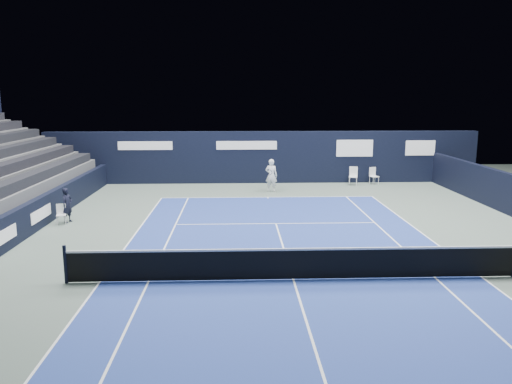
{
  "coord_description": "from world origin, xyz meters",
  "views": [
    {
      "loc": [
        -1.59,
        -13.47,
        5.16
      ],
      "look_at": [
        -0.81,
        6.61,
        1.3
      ],
      "focal_mm": 35.0,
      "sensor_mm": 36.0,
      "label": 1
    }
  ],
  "objects_px": {
    "folding_chair_back_a": "(353,173)",
    "line_judge_chair": "(61,213)",
    "tennis_net": "(294,263)",
    "tennis_player": "(271,175)",
    "folding_chair_back_b": "(373,175)"
  },
  "relations": [
    {
      "from": "folding_chair_back_b",
      "to": "line_judge_chair",
      "type": "relative_size",
      "value": 1.21
    },
    {
      "from": "tennis_player",
      "to": "tennis_net",
      "type": "bearing_deg",
      "value": -91.25
    },
    {
      "from": "folding_chair_back_a",
      "to": "line_judge_chair",
      "type": "relative_size",
      "value": 1.3
    },
    {
      "from": "tennis_net",
      "to": "tennis_player",
      "type": "relative_size",
      "value": 7.15
    },
    {
      "from": "folding_chair_back_a",
      "to": "tennis_player",
      "type": "distance_m",
      "value": 5.38
    },
    {
      "from": "folding_chair_back_a",
      "to": "tennis_net",
      "type": "xyz_separation_m",
      "value": [
        -5.3,
        -15.45,
        -0.21
      ]
    },
    {
      "from": "tennis_player",
      "to": "folding_chair_back_a",
      "type": "bearing_deg",
      "value": 21.33
    },
    {
      "from": "tennis_net",
      "to": "folding_chair_back_b",
      "type": "bearing_deg",
      "value": 67.25
    },
    {
      "from": "line_judge_chair",
      "to": "tennis_net",
      "type": "height_order",
      "value": "tennis_net"
    },
    {
      "from": "folding_chair_back_b",
      "to": "tennis_player",
      "type": "bearing_deg",
      "value": 179.09
    },
    {
      "from": "folding_chair_back_a",
      "to": "tennis_player",
      "type": "height_order",
      "value": "tennis_player"
    },
    {
      "from": "folding_chair_back_b",
      "to": "tennis_net",
      "type": "height_order",
      "value": "tennis_net"
    },
    {
      "from": "tennis_player",
      "to": "line_judge_chair",
      "type": "bearing_deg",
      "value": -143.39
    },
    {
      "from": "tennis_net",
      "to": "tennis_player",
      "type": "distance_m",
      "value": 13.5
    },
    {
      "from": "line_judge_chair",
      "to": "tennis_player",
      "type": "xyz_separation_m",
      "value": [
        9.11,
        6.77,
        0.43
      ]
    }
  ]
}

